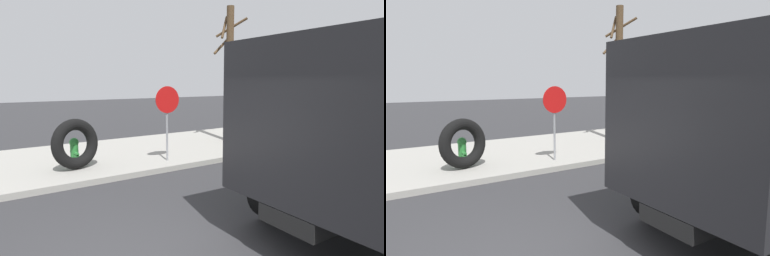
{
  "view_description": "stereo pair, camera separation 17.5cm",
  "coord_description": "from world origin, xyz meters",
  "views": [
    {
      "loc": [
        -1.54,
        -3.55,
        2.43
      ],
      "look_at": [
        2.88,
        2.75,
        1.35
      ],
      "focal_mm": 31.31,
      "sensor_mm": 36.0,
      "label": 1
    },
    {
      "loc": [
        -1.4,
        -3.65,
        2.43
      ],
      "look_at": [
        2.88,
        2.75,
        1.35
      ],
      "focal_mm": 31.31,
      "sensor_mm": 36.0,
      "label": 2
    }
  ],
  "objects": [
    {
      "name": "sidewalk_curb",
      "position": [
        0.0,
        6.5,
        0.07
      ],
      "size": [
        36.0,
        5.0,
        0.15
      ],
      "primitive_type": "cube",
      "color": "#99968E",
      "rests_on": "ground"
    },
    {
      "name": "stop_sign",
      "position": [
        3.33,
        4.62,
        1.64
      ],
      "size": [
        0.76,
        0.08,
        2.14
      ],
      "color": "gray",
      "rests_on": "sidewalk_curb"
    },
    {
      "name": "loose_tire",
      "position": [
        0.88,
        5.19,
        0.82
      ],
      "size": [
        1.37,
        0.73,
        1.33
      ],
      "primitive_type": "torus",
      "rotation": [
        1.5,
        0.0,
        0.27
      ],
      "color": "black",
      "rests_on": "sidewalk_curb"
    },
    {
      "name": "fire_hydrant",
      "position": [
        0.93,
        5.5,
        0.56
      ],
      "size": [
        0.24,
        0.55,
        0.78
      ],
      "color": "#2D8438",
      "rests_on": "sidewalk_curb"
    },
    {
      "name": "bare_tree",
      "position": [
        6.95,
        6.1,
        2.78
      ],
      "size": [
        1.32,
        1.03,
        5.02
      ],
      "color": "#4C3823",
      "rests_on": "sidewalk_curb"
    }
  ]
}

